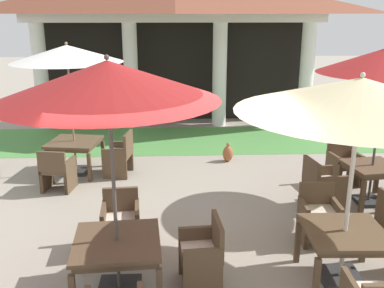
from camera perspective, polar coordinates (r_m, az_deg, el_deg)
ground_plane at (r=5.85m, az=-1.28°, el=-18.17°), size 60.00×60.00×0.00m
background_pavilion at (r=13.17m, az=-2.28°, el=17.81°), size 9.11×2.86×4.64m
lawn_strip at (r=11.93m, az=-2.02°, el=0.52°), size 10.91×2.72×0.01m
patio_table_near_foreground at (r=5.96m, az=19.25°, el=-11.35°), size 1.03×1.03×0.73m
patio_umbrella_near_foreground at (r=5.38m, az=21.08°, el=5.77°), size 2.90×2.90×2.71m
patio_chair_near_foreground_north at (r=6.96m, az=16.19°, el=-8.94°), size 0.57×0.56×0.86m
patio_table_mid_left at (r=9.68m, az=-15.07°, el=-0.11°), size 1.15×1.15×0.72m
patio_umbrella_mid_left at (r=9.32m, az=-15.96°, el=11.04°), size 2.25×2.25×2.78m
patio_chair_mid_left_south at (r=8.89m, az=-17.16°, el=-3.34°), size 0.63×0.61×0.86m
patio_chair_mid_left_east at (r=9.43m, az=-9.39°, el=-1.45°), size 0.61×0.70×0.94m
patio_table_mid_right at (r=5.54m, az=-9.72°, el=-13.03°), size 1.11×1.11×0.71m
patio_umbrella_mid_right at (r=4.87m, az=-10.89°, el=7.90°), size 2.48×2.48×2.92m
patio_chair_mid_right_north at (r=6.57m, az=-9.23°, el=-10.09°), size 0.58×0.62×0.86m
patio_chair_mid_right_east at (r=5.68m, az=1.43°, el=-14.27°), size 0.54×0.66×0.91m
patio_table_far_back at (r=8.48m, az=22.39°, el=-3.21°), size 0.98×0.98×0.74m
patio_chair_far_back_north at (r=9.30m, az=19.11°, el=-2.56°), size 0.64×0.58×0.88m
patio_chair_far_back_west at (r=8.08m, az=16.57°, el=-5.17°), size 0.66×0.69×0.91m
terracotta_urn at (r=10.24m, az=4.70°, el=-1.23°), size 0.24×0.24×0.45m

